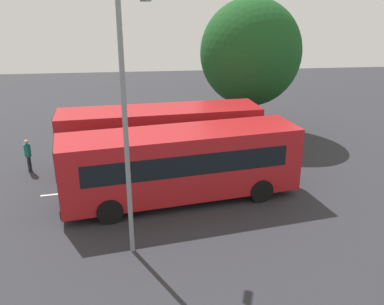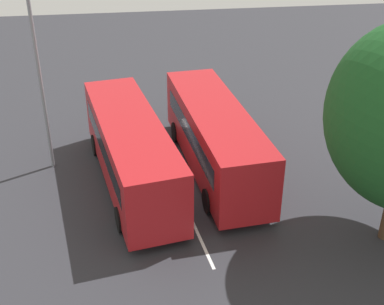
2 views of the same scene
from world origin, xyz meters
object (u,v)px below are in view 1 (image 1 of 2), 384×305
at_px(depot_tree, 251,53).
at_px(bus_center_left, 181,163).
at_px(street_lamp, 128,115).
at_px(bus_far_left, 160,135).
at_px(pedestrian, 28,153).

bearing_deg(depot_tree, bus_center_left, 60.66).
relative_size(street_lamp, depot_tree, 1.00).
relative_size(bus_far_left, street_lamp, 1.22).
xyz_separation_m(bus_center_left, depot_tree, (-5.25, -9.33, 3.34)).
bearing_deg(bus_far_left, bus_center_left, 95.20).
bearing_deg(street_lamp, bus_far_left, 10.26).
bearing_deg(street_lamp, pedestrian, 55.83).
height_order(bus_center_left, street_lamp, street_lamp).
height_order(street_lamp, depot_tree, street_lamp).
height_order(bus_center_left, pedestrian, bus_center_left).
relative_size(pedestrian, street_lamp, 0.20).
bearing_deg(depot_tree, bus_far_left, 42.80).
bearing_deg(bus_center_left, pedestrian, -38.23).
distance_m(bus_center_left, pedestrian, 8.35).
bearing_deg(bus_center_left, street_lamp, 50.73).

